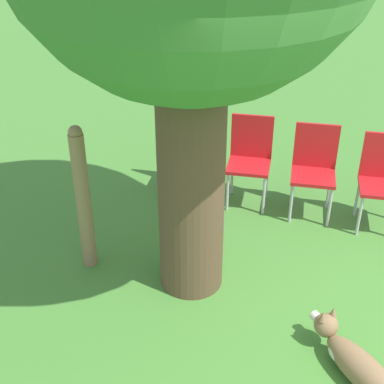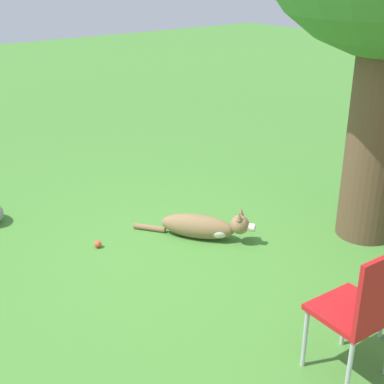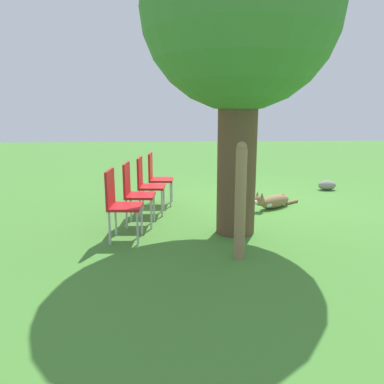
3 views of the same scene
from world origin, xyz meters
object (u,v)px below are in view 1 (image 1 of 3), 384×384
dog (357,364)px  fence_post (83,199)px  red_chair_1 (314,165)px  red_chair_3 (190,145)px  red_chair_0 (383,176)px  red_chair_2 (250,155)px

dog → fence_post: size_ratio=0.76×
red_chair_1 → red_chair_3: size_ratio=1.00×
fence_post → red_chair_3: size_ratio=1.44×
dog → red_chair_1: size_ratio=1.09×
red_chair_3 → red_chair_1: bearing=81.4°
dog → red_chair_0: red_chair_0 is taller
red_chair_1 → red_chair_2: same height
red_chair_1 → fence_post: bearing=-55.9°
fence_post → red_chair_3: 1.65m
fence_post → red_chair_0: size_ratio=1.44×
fence_post → red_chair_2: 1.92m
red_chair_1 → dog: bearing=9.2°
dog → red_chair_3: size_ratio=1.09×
red_chair_2 → dog: bearing=24.0°
dog → red_chair_0: 2.15m
dog → red_chair_0: size_ratio=1.09×
dog → red_chair_3: red_chair_3 is taller
red_chair_0 → red_chair_2: size_ratio=1.00×
fence_post → red_chair_2: (1.33, -1.38, -0.14)m
red_chair_0 → red_chair_1: bearing=-98.6°
dog → red_chair_2: bearing=-15.0°
red_chair_1 → red_chair_2: (0.15, 0.65, 0.00)m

